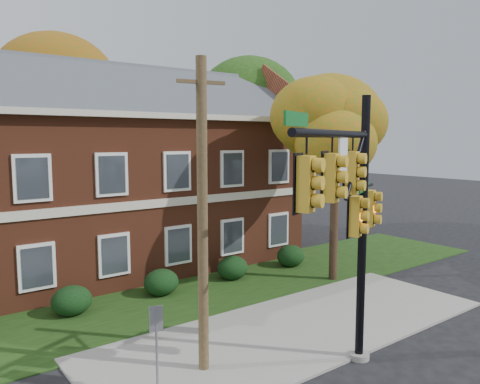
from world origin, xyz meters
TOP-DOWN VIEW (x-y plane):
  - ground at (0.00, 0.00)m, footprint 120.00×120.00m
  - sidewalk at (0.00, 1.00)m, footprint 14.00×5.00m
  - grass_strip at (0.00, 6.00)m, footprint 30.00×6.00m
  - apartment_building at (-2.00, 11.95)m, footprint 18.80×8.80m
  - hedge_left at (-5.50, 6.70)m, footprint 1.40×1.26m
  - hedge_center at (-2.00, 6.70)m, footprint 1.40×1.26m
  - hedge_right at (1.50, 6.70)m, footprint 1.40×1.26m
  - hedge_far_right at (5.00, 6.70)m, footprint 1.40×1.26m
  - tree_near_right at (5.22, 3.87)m, footprint 4.50×4.25m
  - tree_right_rear at (9.31, 12.81)m, footprint 6.30×5.95m
  - tree_far_rear at (-0.66, 19.79)m, footprint 6.84×6.46m
  - traffic_signal at (-1.27, -2.05)m, footprint 6.04×2.90m
  - utility_pole at (-3.95, 0.54)m, footprint 1.27×0.33m
  - sign_post at (-5.50, 0.19)m, footprint 0.32×0.15m

SIDE VIEW (x-z plane):
  - ground at x=0.00m, z-range 0.00..0.00m
  - grass_strip at x=0.00m, z-range 0.00..0.04m
  - sidewalk at x=0.00m, z-range 0.00..0.08m
  - hedge_left at x=-5.50m, z-range 0.00..1.05m
  - hedge_center at x=-2.00m, z-range 0.00..1.05m
  - hedge_right at x=1.50m, z-range 0.00..1.05m
  - hedge_far_right at x=5.00m, z-range 0.00..1.05m
  - sign_post at x=-5.50m, z-range 0.40..2.64m
  - utility_pole at x=-3.95m, z-range 0.06..8.28m
  - traffic_signal at x=-1.27m, z-range 0.88..8.21m
  - apartment_building at x=-2.00m, z-range 0.12..9.86m
  - tree_near_right at x=5.22m, z-range 2.38..10.96m
  - tree_right_rear at x=9.31m, z-range 2.81..13.43m
  - tree_far_rear at x=-0.66m, z-range 3.08..14.60m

